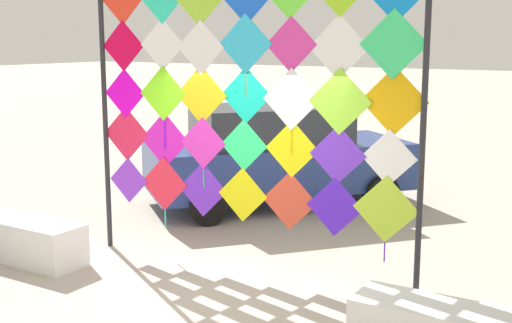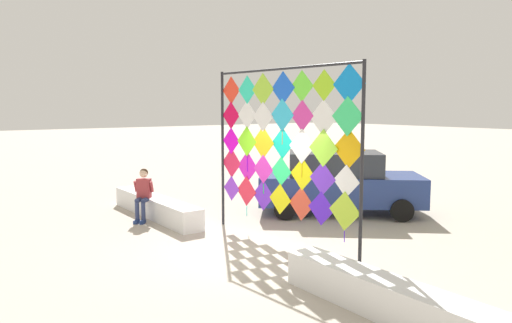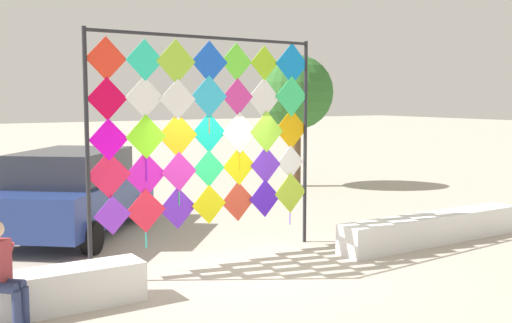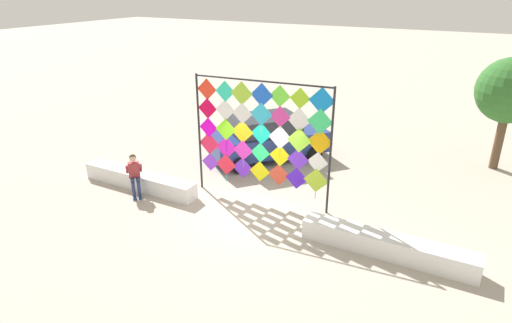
{
  "view_description": "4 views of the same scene",
  "coord_description": "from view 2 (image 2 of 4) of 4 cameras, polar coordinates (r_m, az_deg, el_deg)",
  "views": [
    {
      "loc": [
        4.32,
        -6.0,
        2.92
      ],
      "look_at": [
        0.14,
        0.77,
        1.47
      ],
      "focal_mm": 47.24,
      "sensor_mm": 36.0,
      "label": 1
    },
    {
      "loc": [
        8.28,
        -5.83,
        3.05
      ],
      "look_at": [
        -0.26,
        0.35,
        1.86
      ],
      "focal_mm": 34.4,
      "sensor_mm": 36.0,
      "label": 2
    },
    {
      "loc": [
        -5.25,
        -8.6,
        2.87
      ],
      "look_at": [
        0.35,
        0.22,
        1.77
      ],
      "focal_mm": 43.93,
      "sensor_mm": 36.0,
      "label": 3
    },
    {
      "loc": [
        5.72,
        -10.17,
        6.53
      ],
      "look_at": [
        0.07,
        0.26,
        1.62
      ],
      "focal_mm": 30.44,
      "sensor_mm": 36.0,
      "label": 4
    }
  ],
  "objects": [
    {
      "name": "parked_car",
      "position": [
        14.21,
        9.56,
        -2.38
      ],
      "size": [
        4.42,
        4.73,
        1.76
      ],
      "color": "navy",
      "rests_on": "ground"
    },
    {
      "name": "ground",
      "position": [
        10.57,
        -0.71,
        -10.33
      ],
      "size": [
        120.0,
        120.0,
        0.0
      ],
      "primitive_type": "plane",
      "color": "#ADA393"
    },
    {
      "name": "plaza_ledge_left",
      "position": [
        13.91,
        -11.62,
        -5.19
      ],
      "size": [
        4.44,
        0.59,
        0.56
      ],
      "primitive_type": "cube",
      "color": "white",
      "rests_on": "ground"
    },
    {
      "name": "kite_display_rack",
      "position": [
        10.81,
        3.12,
        2.4
      ],
      "size": [
        4.48,
        0.4,
        3.91
      ],
      "color": "#232328",
      "rests_on": "ground"
    },
    {
      "name": "plaza_ledge_right",
      "position": [
        7.45,
        17.02,
        -15.71
      ],
      "size": [
        4.44,
        0.59,
        0.56
      ],
      "primitive_type": "cube",
      "color": "white",
      "rests_on": "ground"
    },
    {
      "name": "seated_vendor",
      "position": [
        13.37,
        -13.01,
        -3.35
      ],
      "size": [
        0.67,
        0.67,
        1.4
      ],
      "color": "navy",
      "rests_on": "ground"
    }
  ]
}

